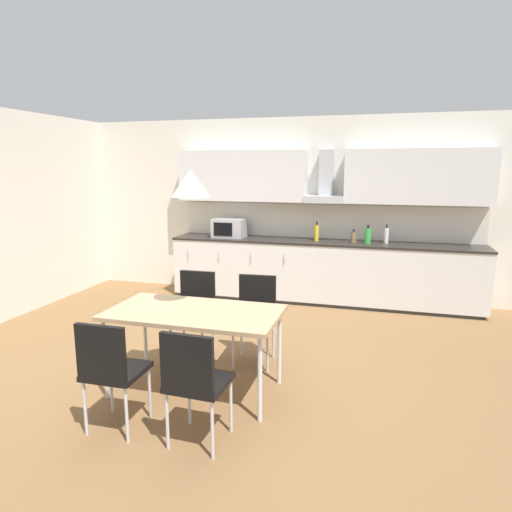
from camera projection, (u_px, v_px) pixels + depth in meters
The scene contains 16 objects.
ground_plane at pixel (217, 367), 4.53m from camera, with size 9.31×8.50×0.02m, color brown.
wall_back at pixel (282, 208), 7.00m from camera, with size 7.45×0.10×2.68m, color silver.
kitchen_counter at pixel (322, 271), 6.65m from camera, with size 4.46×0.63×0.90m.
backsplash_tile at pixel (326, 221), 6.79m from camera, with size 4.44×0.02×0.50m, color silver.
upper_wall_cabinets at pixel (326, 177), 6.52m from camera, with size 4.44×0.40×0.75m.
microwave at pixel (229, 228), 6.92m from camera, with size 0.48×0.35×0.28m.
bottle_yellow at pixel (317, 233), 6.55m from camera, with size 0.06×0.06×0.28m.
bottle_white at pixel (386, 235), 6.35m from camera, with size 0.06×0.06×0.26m.
bottle_green at pixel (368, 236), 6.33m from camera, with size 0.08×0.08×0.26m.
bottle_brown at pixel (354, 237), 6.42m from camera, with size 0.07×0.07×0.19m.
dining_table at pixel (194, 316), 3.92m from camera, with size 1.48×0.79×0.74m.
chair_near_right at pixel (194, 376), 3.13m from camera, with size 0.42×0.42×0.87m.
chair_far_left at pixel (195, 305), 4.77m from camera, with size 0.41×0.41×0.87m.
chair_near_left at pixel (110, 365), 3.30m from camera, with size 0.40×0.40×0.87m.
chair_far_right at pixel (255, 310), 4.59m from camera, with size 0.43×0.43×0.87m.
pendant_lamp at pixel (191, 183), 3.70m from camera, with size 0.32×0.32×0.22m, color silver.
Camera 1 is at (1.53, -3.97, 1.94)m, focal length 32.00 mm.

